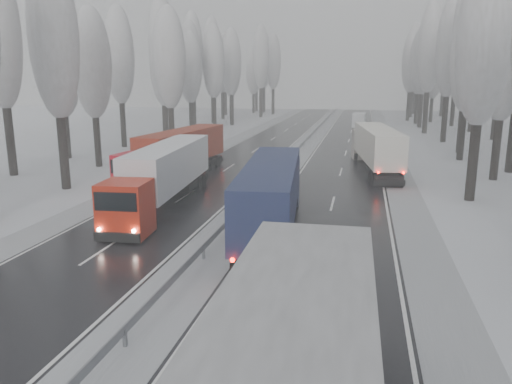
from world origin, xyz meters
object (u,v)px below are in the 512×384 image
at_px(truck_blue_box, 272,192).
at_px(box_truck_distant, 359,120).
at_px(truck_cream_box, 375,146).
at_px(truck_red_white, 164,172).
at_px(truck_red_red, 177,151).

relative_size(truck_blue_box, box_truck_distant, 2.36).
bearing_deg(truck_cream_box, truck_blue_box, -113.54).
relative_size(truck_blue_box, truck_cream_box, 1.00).
bearing_deg(truck_cream_box, box_truck_distant, 84.74).
distance_m(box_truck_distant, truck_red_white, 59.93).
bearing_deg(truck_red_white, truck_blue_box, -33.70).
bearing_deg(truck_red_white, truck_red_red, 101.47).
xyz_separation_m(truck_blue_box, truck_red_red, (-10.63, 13.71, -0.05)).
bearing_deg(truck_red_red, box_truck_distant, 79.70).
height_order(box_truck_distant, truck_red_red, truck_red_red).
bearing_deg(box_truck_distant, truck_red_white, -98.77).
relative_size(box_truck_distant, truck_red_red, 0.43).
bearing_deg(box_truck_distant, truck_red_red, -103.70).
bearing_deg(truck_cream_box, truck_red_white, -138.48).
distance_m(truck_cream_box, box_truck_distant, 42.81).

